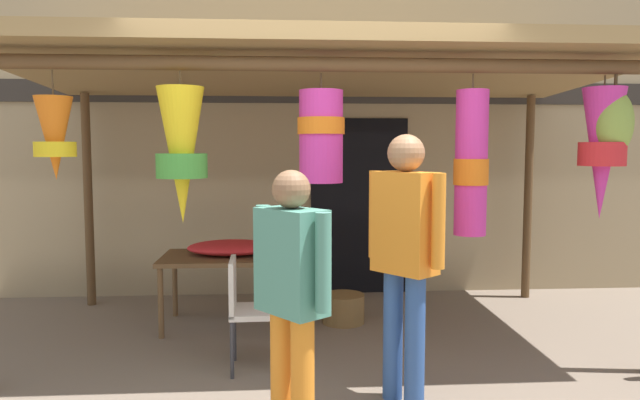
# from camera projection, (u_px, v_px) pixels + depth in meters

# --- Properties ---
(ground_plane) EXTENTS (30.00, 30.00, 0.00)m
(ground_plane) POSITION_uv_depth(u_px,v_px,m) (315.00, 383.00, 4.11)
(ground_plane) COLOR #756656
(shop_facade) EXTENTS (11.71, 0.29, 3.69)m
(shop_facade) POSITION_uv_depth(u_px,v_px,m) (302.00, 133.00, 6.65)
(shop_facade) COLOR #9E8966
(shop_facade) RESTS_ON ground_plane
(market_stall_canopy) EXTENTS (5.25, 2.70, 2.47)m
(market_stall_canopy) POSITION_uv_depth(u_px,v_px,m) (329.00, 86.00, 4.87)
(market_stall_canopy) COLOR brown
(market_stall_canopy) RESTS_ON ground_plane
(display_table) EXTENTS (1.16, 0.78, 0.67)m
(display_table) POSITION_uv_depth(u_px,v_px,m) (225.00, 263.00, 5.41)
(display_table) COLOR brown
(display_table) RESTS_ON ground_plane
(flower_heap_on_table) EXTENTS (0.82, 0.58, 0.13)m
(flower_heap_on_table) POSITION_uv_depth(u_px,v_px,m) (233.00, 247.00, 5.46)
(flower_heap_on_table) COLOR red
(flower_heap_on_table) RESTS_ON display_table
(folding_chair) EXTENTS (0.41, 0.41, 0.84)m
(folding_chair) POSITION_uv_depth(u_px,v_px,m) (247.00, 303.00, 4.34)
(folding_chair) COLOR beige
(folding_chair) RESTS_ON ground_plane
(wicker_basket_by_table) EXTENTS (0.40, 0.40, 0.27)m
(wicker_basket_by_table) POSITION_uv_depth(u_px,v_px,m) (343.00, 308.00, 5.54)
(wicker_basket_by_table) COLOR brown
(wicker_basket_by_table) RESTS_ON ground_plane
(vendor_in_orange) EXTENTS (0.42, 0.48, 1.54)m
(vendor_in_orange) POSITION_uv_depth(u_px,v_px,m) (292.00, 287.00, 3.17)
(vendor_in_orange) COLOR orange
(vendor_in_orange) RESTS_ON ground_plane
(shopper_by_bananas) EXTENTS (0.42, 0.48, 1.75)m
(shopper_by_bananas) POSITION_uv_depth(u_px,v_px,m) (405.00, 245.00, 3.71)
(shopper_by_bananas) COLOR #2D5193
(shopper_by_bananas) RESTS_ON ground_plane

